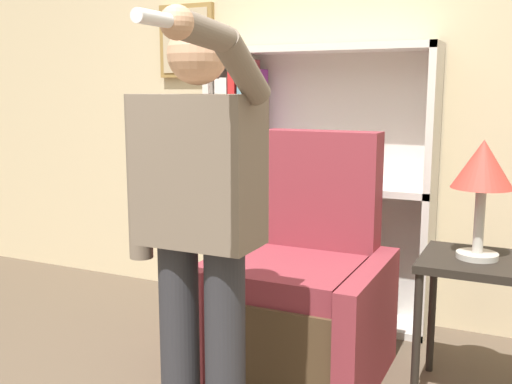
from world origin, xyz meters
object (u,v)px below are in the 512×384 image
object	(u,v)px
bookcase	(288,188)
armchair	(302,298)
table_lamp	(483,171)
person_standing	(198,221)
side_table	(475,283)

from	to	relation	value
bookcase	armchair	distance (m)	0.92
table_lamp	bookcase	bearing A→B (deg)	149.81
table_lamp	armchair	bearing A→B (deg)	-176.44
person_standing	side_table	distance (m)	1.31
side_table	armchair	bearing A→B (deg)	-176.44
armchair	side_table	xyz separation A→B (m)	(0.79, 0.05, 0.17)
side_table	table_lamp	xyz separation A→B (m)	(0.00, -0.00, 0.50)
bookcase	side_table	size ratio (longest dim) A/B	2.49
bookcase	table_lamp	world-z (taller)	bookcase
bookcase	side_table	distance (m)	1.37
bookcase	person_standing	xyz separation A→B (m)	(0.29, -1.57, 0.14)
bookcase	table_lamp	bearing A→B (deg)	-30.19
armchair	table_lamp	bearing A→B (deg)	3.56
side_table	table_lamp	distance (m)	0.50
armchair	table_lamp	world-z (taller)	armchair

